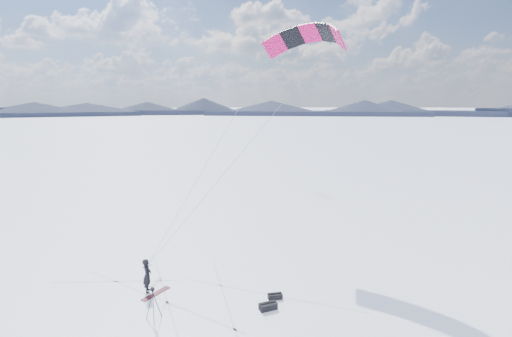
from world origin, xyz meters
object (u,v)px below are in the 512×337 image
snowkiter (148,292)px  tripod (153,299)px  gear_bag_a (268,306)px  gear_bag_b (275,296)px  snowboard (156,294)px

snowkiter → tripod: tripod is taller
gear_bag_a → snowkiter: bearing=142.4°
tripod → gear_bag_a: (4.88, -1.60, -0.82)m
snowkiter → gear_bag_b: bearing=-107.8°
snowboard → tripod: tripod is taller
gear_bag_a → tripod: bearing=167.4°
snowboard → gear_bag_b: bearing=-61.8°
snowkiter → gear_bag_b: size_ratio=2.30×
snowkiter → gear_bag_b: snowkiter is taller
gear_bag_a → gear_bag_b: bearing=46.5°
tripod → gear_bag_b: 5.80m
snowkiter → snowboard: bearing=-129.1°
tripod → gear_bag_a: bearing=-35.6°
gear_bag_a → gear_bag_b: 1.03m
snowkiter → snowboard: (0.29, -0.43, 0.02)m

